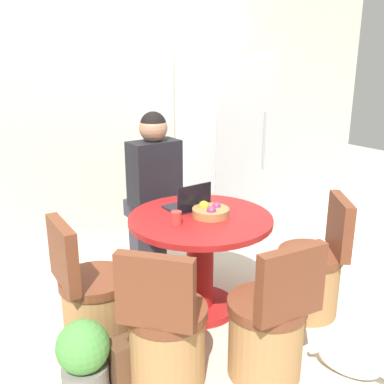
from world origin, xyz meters
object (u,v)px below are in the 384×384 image
(chair_left_side, at_px, (94,304))
(cat, at_px, (351,362))
(chair_near_right_corner, at_px, (312,275))
(person_seated, at_px, (152,186))
(fruit_bowl, at_px, (210,211))
(potted_plant, at_px, (84,356))
(dining_table, at_px, (200,249))
(chair_near_left_corner, at_px, (166,339))
(refrigerator, at_px, (224,146))
(laptop, at_px, (188,204))
(handbag, at_px, (135,357))
(chair_near_camera, at_px, (268,331))

(chair_left_side, bearing_deg, cat, -132.03)
(chair_near_right_corner, height_order, cat, chair_near_right_corner)
(person_seated, distance_m, cat, 1.93)
(cat, bearing_deg, fruit_bowl, 173.39)
(potted_plant, bearing_deg, dining_table, 16.73)
(dining_table, distance_m, chair_left_side, 0.81)
(potted_plant, bearing_deg, chair_near_left_corner, -26.95)
(chair_near_left_corner, relative_size, chair_near_right_corner, 1.00)
(dining_table, xyz_separation_m, person_seated, (0.04, 0.72, 0.28))
(refrigerator, distance_m, person_seated, 1.12)
(chair_near_left_corner, relative_size, laptop, 3.09)
(dining_table, xyz_separation_m, chair_near_left_corner, (-0.61, -0.51, -0.19))
(chair_left_side, bearing_deg, refrigerator, -57.22)
(chair_left_side, height_order, laptop, laptop)
(cat, height_order, potted_plant, potted_plant)
(fruit_bowl, xyz_separation_m, cat, (0.23, -1.04, -0.67))
(dining_table, bearing_deg, refrigerator, 44.72)
(refrigerator, distance_m, chair_near_left_corner, 2.41)
(dining_table, relative_size, person_seated, 0.73)
(laptop, bearing_deg, potted_plant, 24.56)
(refrigerator, xyz_separation_m, chair_near_left_corner, (-1.70, -1.59, -0.61))
(handbag, bearing_deg, dining_table, 26.13)
(dining_table, height_order, chair_near_right_corner, chair_near_right_corner)
(handbag, bearing_deg, chair_left_side, 98.25)
(laptop, xyz_separation_m, potted_plant, (-1.02, -0.47, -0.54))
(chair_left_side, distance_m, fruit_bowl, 0.97)
(person_seated, bearing_deg, dining_table, 86.67)
(chair_near_right_corner, xyz_separation_m, cat, (-0.33, -0.59, -0.20))
(laptop, bearing_deg, chair_left_side, 7.60)
(dining_table, bearing_deg, person_seated, 86.67)
(handbag, bearing_deg, chair_near_right_corner, -5.33)
(cat, bearing_deg, potted_plant, -139.86)
(cat, bearing_deg, chair_left_side, -155.47)
(chair_near_camera, height_order, cat, chair_near_camera)
(chair_near_left_corner, distance_m, chair_near_right_corner, 1.23)
(chair_near_right_corner, bearing_deg, person_seated, -116.41)
(person_seated, relative_size, handbag, 4.55)
(chair_near_right_corner, distance_m, cat, 0.70)
(chair_near_camera, distance_m, person_seated, 1.58)
(dining_table, bearing_deg, chair_near_right_corner, -37.72)
(refrigerator, distance_m, potted_plant, 2.61)
(cat, distance_m, handbag, 1.25)
(potted_plant, bearing_deg, handbag, -10.98)
(chair_near_left_corner, bearing_deg, person_seated, -67.77)
(refrigerator, distance_m, handbag, 2.45)
(laptop, distance_m, cat, 1.44)
(refrigerator, xyz_separation_m, cat, (-0.80, -2.16, -0.81))
(chair_near_right_corner, relative_size, potted_plant, 2.01)
(dining_table, height_order, laptop, laptop)
(fruit_bowl, relative_size, handbag, 0.85)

